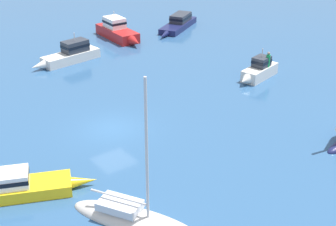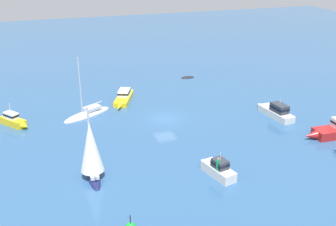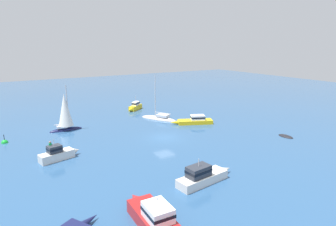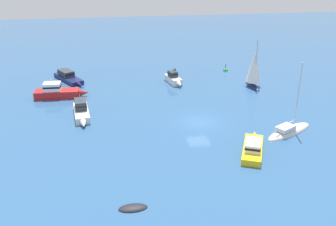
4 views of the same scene
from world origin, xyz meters
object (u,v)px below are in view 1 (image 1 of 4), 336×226
object	(u,v)px
cabin_cruiser	(70,54)
sloop	(134,220)
powerboat_1	(259,70)
powerboat	(118,31)
motor_cruiser_1	(17,186)
motor_cruiser	(178,23)

from	to	relation	value
cabin_cruiser	sloop	bearing A→B (deg)	63.95
cabin_cruiser	powerboat_1	bearing A→B (deg)	122.60
powerboat	motor_cruiser_1	xyz separation A→B (m)	(-18.68, -20.40, -0.23)
cabin_cruiser	powerboat	distance (m)	7.95
sloop	cabin_cruiser	bearing A→B (deg)	131.52
motor_cruiser_1	sloop	bearing A→B (deg)	-32.90
powerboat_1	sloop	bearing A→B (deg)	13.65
powerboat	sloop	bearing A→B (deg)	-28.03
powerboat_1	motor_cruiser_1	bearing A→B (deg)	-3.38
powerboat_1	motor_cruiser_1	world-z (taller)	powerboat_1
sloop	powerboat_1	bearing A→B (deg)	88.12
sloop	powerboat	xyz separation A→B (m)	(15.04, 25.93, 0.68)
powerboat_1	motor_cruiser	bearing A→B (deg)	-117.50
sloop	motor_cruiser_1	xyz separation A→B (m)	(-3.65, 5.53, 0.46)
cabin_cruiser	powerboat	size ratio (longest dim) A/B	0.93
sloop	powerboat_1	size ratio (longest dim) A/B	1.72
sloop	motor_cruiser	size ratio (longest dim) A/B	1.09
motor_cruiser	motor_cruiser_1	distance (m)	32.62
powerboat_1	cabin_cruiser	bearing A→B (deg)	-64.30
powerboat_1	motor_cruiser_1	distance (m)	22.49
powerboat_1	motor_cruiser_1	size ratio (longest dim) A/B	0.69
sloop	powerboat	distance (m)	29.99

